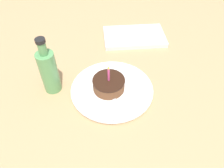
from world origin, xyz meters
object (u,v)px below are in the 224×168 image
at_px(plate, 112,89).
at_px(bottle, 49,71).
at_px(fork, 114,103).
at_px(marble_board, 134,37).
at_px(cake_slice, 109,84).

height_order(plate, bottle, bottle).
height_order(fork, marble_board, same).
xyz_separation_m(plate, fork, (-0.00, 0.07, 0.01)).
bearing_deg(plate, cake_slice, 1.17).
bearing_deg(plate, marble_board, -112.31).
bearing_deg(cake_slice, plate, -178.83).
bearing_deg(fork, plate, -87.87).
relative_size(plate, fork, 1.72).
bearing_deg(cake_slice, marble_board, -114.03).
relative_size(cake_slice, marble_board, 0.41).
bearing_deg(plate, fork, 92.13).
distance_m(cake_slice, bottle, 0.21).
bearing_deg(marble_board, bottle, 39.94).
xyz_separation_m(plate, bottle, (0.21, -0.03, 0.08)).
relative_size(fork, marble_board, 0.61).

